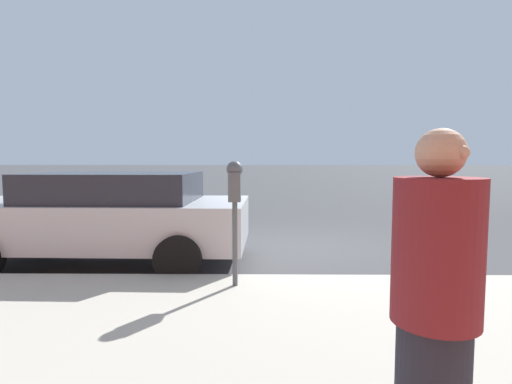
{
  "coord_description": "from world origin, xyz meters",
  "views": [
    {
      "loc": [
        -7.25,
        0.6,
        1.63
      ],
      "look_at": [
        -2.46,
        0.66,
        1.24
      ],
      "focal_mm": 28.0,
      "sensor_mm": 36.0,
      "label": 1
    }
  ],
  "objects": [
    {
      "name": "parking_meter",
      "position": [
        -2.65,
        0.9,
        1.27
      ],
      "size": [
        0.21,
        0.19,
        1.46
      ],
      "color": "#4C5156",
      "rests_on": "sidewalk"
    },
    {
      "name": "ground_plane",
      "position": [
        0.0,
        0.0,
        0.0
      ],
      "size": [
        220.0,
        220.0,
        0.0
      ],
      "primitive_type": "plane",
      "color": "#424244"
    },
    {
      "name": "pedestrian",
      "position": [
        -5.53,
        -0.17,
        0.95
      ],
      "size": [
        0.38,
        0.38,
        1.62
      ],
      "rotation": [
        0.0,
        0.0,
        2.15
      ],
      "color": "#23232D",
      "rests_on": "sidewalk"
    },
    {
      "name": "car_silver",
      "position": [
        -1.11,
        2.99,
        0.77
      ],
      "size": [
        2.18,
        4.41,
        1.43
      ],
      "rotation": [
        0.0,
        0.0,
        -0.02
      ],
      "color": "#B7BABF",
      "rests_on": "ground_plane"
    }
  ]
}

